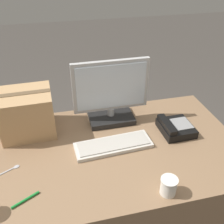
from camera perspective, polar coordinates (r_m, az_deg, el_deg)
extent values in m
cube|color=#8C6B4C|center=(1.79, -4.65, -17.62)|extent=(1.80, 0.90, 0.76)
cube|color=black|center=(1.75, -0.25, -1.10)|extent=(0.29, 0.21, 0.04)
cylinder|color=#B2B2B2|center=(1.73, -0.25, 0.08)|extent=(0.04, 0.04, 0.05)
cube|color=#B2B2B2|center=(1.63, -0.27, 5.73)|extent=(0.48, 0.03, 0.33)
cube|color=silver|center=(1.62, -0.13, 5.46)|extent=(0.44, 0.01, 0.29)
cube|color=beige|center=(1.53, 0.28, -7.25)|extent=(0.45, 0.18, 0.02)
cube|color=#B7B2A8|center=(1.52, 0.29, -6.85)|extent=(0.42, 0.14, 0.01)
cube|color=black|center=(1.69, 13.77, -3.42)|extent=(0.20, 0.21, 0.05)
cube|color=black|center=(1.64, 11.84, -2.68)|extent=(0.05, 0.20, 0.03)
cube|color=gray|center=(1.69, 14.94, -2.45)|extent=(0.11, 0.13, 0.01)
cylinder|color=white|center=(1.30, 12.18, -15.61)|extent=(0.08, 0.08, 0.08)
cylinder|color=white|center=(1.27, 12.43, -14.25)|extent=(0.08, 0.08, 0.01)
cube|color=#B2B2B7|center=(1.50, -22.68, -12.21)|extent=(0.11, 0.06, 0.00)
ellipsoid|color=#B2B2B7|center=(1.51, -20.07, -11.10)|extent=(0.04, 0.04, 0.00)
cube|color=tan|center=(1.66, -18.02, -0.19)|extent=(0.32, 0.28, 0.27)
cube|color=brown|center=(1.60, -18.84, 3.87)|extent=(0.31, 0.05, 0.00)
cylinder|color=#198C33|center=(1.33, -18.33, -17.69)|extent=(0.13, 0.08, 0.01)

